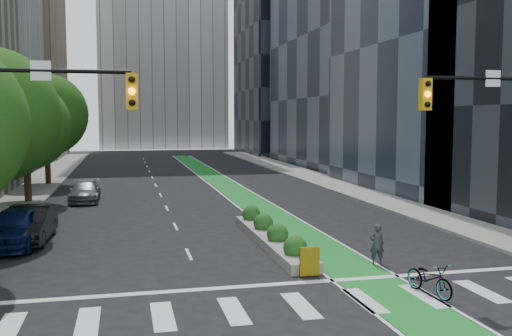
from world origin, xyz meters
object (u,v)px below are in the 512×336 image
median_planter (271,236)px  parked_car_left_far (85,191)px  parked_car_left_near (16,227)px  parked_car_left_mid (29,224)px  cyclist (377,244)px  bicycle (430,278)px

median_planter → parked_car_left_far: size_ratio=2.23×
parked_car_left_far → parked_car_left_near: bearing=-98.5°
parked_car_left_near → median_planter: bearing=-5.4°
median_planter → parked_car_left_mid: parked_car_left_mid is taller
cyclist → parked_car_left_mid: 14.98m
bicycle → parked_car_left_far: 25.65m
median_planter → bicycle: bearing=-69.4°
cyclist → parked_car_left_near: parked_car_left_near is taller
parked_car_left_mid → parked_car_left_near: bearing=-115.2°
bicycle → parked_car_left_near: (-13.70, 9.93, 0.33)m
bicycle → parked_car_left_near: bearing=132.5°
median_planter → cyclist: (3.00, -4.17, 0.40)m
median_planter → parked_car_left_near: bearing=169.6°
median_planter → parked_car_left_far: (-8.70, 14.86, 0.30)m
parked_car_left_near → parked_car_left_far: 13.05m
cyclist → parked_car_left_mid: (-13.28, 6.94, 0.03)m
parked_car_left_mid → parked_car_left_far: size_ratio=1.05×
parked_car_left_mid → parked_car_left_far: bearing=85.1°
median_planter → bicycle: size_ratio=5.14×
parked_car_left_mid → parked_car_left_far: parked_car_left_mid is taller
median_planter → parked_car_left_near: parked_car_left_near is taller
bicycle → cyclist: (0.00, 3.79, 0.25)m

